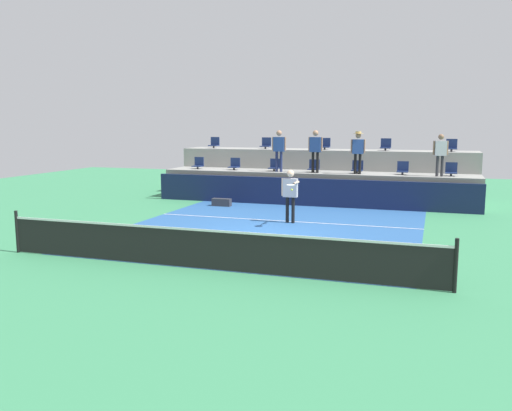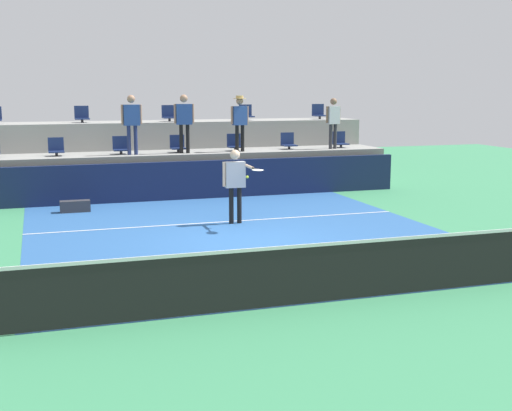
{
  "view_description": "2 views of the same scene",
  "coord_description": "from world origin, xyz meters",
  "px_view_note": "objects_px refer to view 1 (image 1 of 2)",
  "views": [
    {
      "loc": [
        4.73,
        -14.68,
        3.21
      ],
      "look_at": [
        0.19,
        -1.1,
        1.04
      ],
      "focal_mm": 37.65,
      "sensor_mm": 36.0,
      "label": 1
    },
    {
      "loc": [
        -4.09,
        -12.87,
        3.16
      ],
      "look_at": [
        -0.33,
        -1.29,
        1.04
      ],
      "focal_mm": 47.28,
      "sensor_mm": 36.0,
      "label": 2
    }
  ],
  "objects_px": {
    "stadium_chair_upper_far_left": "(214,143)",
    "stadium_chair_upper_left": "(266,144)",
    "spectator_in_grey": "(315,147)",
    "equipment_bag": "(222,202)",
    "stadium_chair_lower_right": "(403,169)",
    "tennis_ball": "(292,190)",
    "stadium_chair_lower_mid_left": "(275,166)",
    "stadium_chair_upper_center": "(325,145)",
    "stadium_chair_upper_far_right": "(452,146)",
    "stadium_chair_lower_far_left": "(198,164)",
    "tennis_player": "(290,191)",
    "spectator_in_white": "(279,147)",
    "stadium_chair_lower_center": "(314,167)",
    "stadium_chair_upper_right": "(386,146)",
    "stadium_chair_lower_mid_right": "(357,168)",
    "stadium_chair_lower_left": "(235,165)",
    "stadium_chair_lower_far_right": "(451,170)",
    "spectator_leaning_on_rail": "(440,151)",
    "spectator_with_hat": "(358,148)"
  },
  "relations": [
    {
      "from": "stadium_chair_lower_mid_left",
      "to": "tennis_ball",
      "type": "height_order",
      "value": "stadium_chair_lower_mid_left"
    },
    {
      "from": "stadium_chair_lower_center",
      "to": "stadium_chair_lower_far_right",
      "type": "distance_m",
      "value": 5.38
    },
    {
      "from": "tennis_player",
      "to": "stadium_chair_upper_far_right",
      "type": "bearing_deg",
      "value": 53.78
    },
    {
      "from": "tennis_player",
      "to": "stadium_chair_lower_mid_right",
      "type": "bearing_deg",
      "value": 74.08
    },
    {
      "from": "spectator_in_white",
      "to": "stadium_chair_upper_center",
      "type": "bearing_deg",
      "value": 55.47
    },
    {
      "from": "stadium_chair_lower_mid_right",
      "to": "stadium_chair_lower_far_right",
      "type": "xyz_separation_m",
      "value": [
        3.59,
        0.0,
        0.0
      ]
    },
    {
      "from": "stadium_chair_lower_center",
      "to": "spectator_leaning_on_rail",
      "type": "height_order",
      "value": "spectator_leaning_on_rail"
    },
    {
      "from": "stadium_chair_lower_far_left",
      "to": "tennis_ball",
      "type": "xyz_separation_m",
      "value": [
        5.76,
        -5.49,
        -0.31
      ]
    },
    {
      "from": "spectator_in_grey",
      "to": "equipment_bag",
      "type": "xyz_separation_m",
      "value": [
        -3.33,
        -1.98,
        -2.15
      ]
    },
    {
      "from": "stadium_chair_lower_right",
      "to": "stadium_chair_upper_far_right",
      "type": "xyz_separation_m",
      "value": [
        1.82,
        1.8,
        0.85
      ]
    },
    {
      "from": "tennis_ball",
      "to": "stadium_chair_lower_mid_right",
      "type": "bearing_deg",
      "value": 76.7
    },
    {
      "from": "stadium_chair_lower_mid_left",
      "to": "spectator_with_hat",
      "type": "bearing_deg",
      "value": -6.16
    },
    {
      "from": "tennis_ball",
      "to": "stadium_chair_lower_center",
      "type": "bearing_deg",
      "value": 95.16
    },
    {
      "from": "stadium_chair_lower_far_left",
      "to": "stadium_chair_upper_left",
      "type": "bearing_deg",
      "value": 34.7
    },
    {
      "from": "stadium_chair_upper_far_left",
      "to": "spectator_in_white",
      "type": "bearing_deg",
      "value": -29.69
    },
    {
      "from": "stadium_chair_lower_far_right",
      "to": "stadium_chair_upper_left",
      "type": "height_order",
      "value": "stadium_chair_upper_left"
    },
    {
      "from": "stadium_chair_lower_mid_right",
      "to": "tennis_ball",
      "type": "distance_m",
      "value": 5.65
    },
    {
      "from": "stadium_chair_lower_mid_right",
      "to": "stadium_chair_upper_far_right",
      "type": "xyz_separation_m",
      "value": [
        3.6,
        1.8,
        0.85
      ]
    },
    {
      "from": "stadium_chair_lower_mid_left",
      "to": "stadium_chair_lower_center",
      "type": "height_order",
      "value": "same"
    },
    {
      "from": "stadium_chair_lower_center",
      "to": "stadium_chair_upper_far_left",
      "type": "height_order",
      "value": "stadium_chair_upper_far_left"
    },
    {
      "from": "stadium_chair_upper_left",
      "to": "stadium_chair_upper_far_right",
      "type": "bearing_deg",
      "value": 0.0
    },
    {
      "from": "stadium_chair_upper_right",
      "to": "stadium_chair_upper_far_left",
      "type": "bearing_deg",
      "value": 180.0
    },
    {
      "from": "stadium_chair_upper_far_left",
      "to": "tennis_player",
      "type": "xyz_separation_m",
      "value": [
        5.58,
        -6.9,
        -1.24
      ]
    },
    {
      "from": "stadium_chair_upper_center",
      "to": "tennis_ball",
      "type": "distance_m",
      "value": 7.39
    },
    {
      "from": "stadium_chair_lower_left",
      "to": "stadium_chair_upper_left",
      "type": "height_order",
      "value": "stadium_chair_upper_left"
    },
    {
      "from": "stadium_chair_upper_far_left",
      "to": "stadium_chair_upper_right",
      "type": "xyz_separation_m",
      "value": [
        7.97,
        0.0,
        0.0
      ]
    },
    {
      "from": "spectator_leaning_on_rail",
      "to": "stadium_chair_lower_center",
      "type": "bearing_deg",
      "value": 175.57
    },
    {
      "from": "stadium_chair_lower_left",
      "to": "stadium_chair_lower_center",
      "type": "bearing_deg",
      "value": 0.0
    },
    {
      "from": "stadium_chair_lower_mid_left",
      "to": "spectator_in_grey",
      "type": "relative_size",
      "value": 0.3
    },
    {
      "from": "stadium_chair_lower_far_left",
      "to": "equipment_bag",
      "type": "distance_m",
      "value": 3.4
    },
    {
      "from": "spectator_in_white",
      "to": "stadium_chair_upper_left",
      "type": "bearing_deg",
      "value": 119.9
    },
    {
      "from": "stadium_chair_lower_right",
      "to": "tennis_ball",
      "type": "height_order",
      "value": "stadium_chair_lower_right"
    },
    {
      "from": "stadium_chair_lower_right",
      "to": "spectator_in_grey",
      "type": "relative_size",
      "value": 0.3
    },
    {
      "from": "stadium_chair_lower_mid_right",
      "to": "stadium_chair_upper_left",
      "type": "xyz_separation_m",
      "value": [
        -4.46,
        1.8,
        0.85
      ]
    },
    {
      "from": "stadium_chair_lower_far_right",
      "to": "spectator_leaning_on_rail",
      "type": "bearing_deg",
      "value": -138.31
    },
    {
      "from": "stadium_chair_upper_far_left",
      "to": "stadium_chair_lower_center",
      "type": "bearing_deg",
      "value": -18.96
    },
    {
      "from": "stadium_chair_upper_far_left",
      "to": "stadium_chair_upper_left",
      "type": "height_order",
      "value": "same"
    },
    {
      "from": "stadium_chair_lower_left",
      "to": "spectator_with_hat",
      "type": "xyz_separation_m",
      "value": [
        5.38,
        -0.38,
        0.82
      ]
    },
    {
      "from": "stadium_chair_lower_mid_right",
      "to": "stadium_chair_upper_center",
      "type": "height_order",
      "value": "stadium_chair_upper_center"
    },
    {
      "from": "stadium_chair_upper_right",
      "to": "stadium_chair_lower_left",
      "type": "bearing_deg",
      "value": -163.96
    },
    {
      "from": "stadium_chair_lower_left",
      "to": "stadium_chair_lower_far_right",
      "type": "xyz_separation_m",
      "value": [
        8.91,
        0.0,
        0.0
      ]
    },
    {
      "from": "stadium_chair_lower_far_right",
      "to": "stadium_chair_upper_left",
      "type": "bearing_deg",
      "value": 167.39
    },
    {
      "from": "stadium_chair_lower_far_left",
      "to": "stadium_chair_upper_center",
      "type": "distance_m",
      "value": 5.72
    },
    {
      "from": "stadium_chair_upper_center",
      "to": "stadium_chair_upper_far_right",
      "type": "xyz_separation_m",
      "value": [
        5.3,
        0.0,
        0.0
      ]
    },
    {
      "from": "tennis_ball",
      "to": "stadium_chair_upper_right",
      "type": "bearing_deg",
      "value": 72.97
    },
    {
      "from": "stadium_chair_lower_mid_right",
      "to": "spectator_in_grey",
      "type": "distance_m",
      "value": 1.9
    },
    {
      "from": "stadium_chair_lower_right",
      "to": "stadium_chair_upper_left",
      "type": "relative_size",
      "value": 1.0
    },
    {
      "from": "stadium_chair_lower_far_left",
      "to": "stadium_chair_upper_far_left",
      "type": "height_order",
      "value": "stadium_chair_upper_far_left"
    },
    {
      "from": "stadium_chair_upper_far_right",
      "to": "tennis_ball",
      "type": "bearing_deg",
      "value": -123.88
    },
    {
      "from": "spectator_with_hat",
      "to": "stadium_chair_upper_far_left",
      "type": "bearing_deg",
      "value": 162.88
    }
  ]
}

